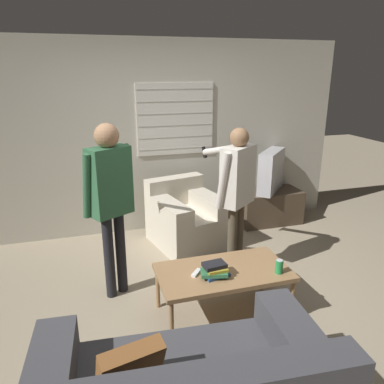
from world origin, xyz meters
TOP-DOWN VIEW (x-y plane):
  - ground_plane at (0.00, 0.00)m, footprint 16.00×16.00m
  - wall_back at (0.01, 2.03)m, footprint 5.20×0.08m
  - armchair_beige at (0.21, 1.40)m, footprint 0.98×1.06m
  - coffee_table at (0.12, -0.15)m, footprint 1.18×0.63m
  - tv_stand at (1.56, 1.71)m, footprint 0.91×0.47m
  - tv at (1.56, 1.71)m, footprint 0.60×0.61m
  - person_left_standing at (-0.78, 0.49)m, footprint 0.50×0.82m
  - person_right_standing at (0.51, 0.51)m, footprint 0.50×0.82m
  - book_stack at (0.01, -0.23)m, footprint 0.27×0.19m
  - soda_can at (0.57, -0.33)m, footprint 0.07×0.07m
  - spare_remote at (-0.13, -0.14)m, footprint 0.12×0.12m
  - floor_fan at (0.78, 1.64)m, footprint 0.28×0.20m

SIDE VIEW (x-z plane):
  - ground_plane at x=0.00m, z-range 0.00..0.00m
  - floor_fan at x=0.78m, z-range -0.02..0.33m
  - tv_stand at x=1.56m, z-range 0.00..0.48m
  - armchair_beige at x=0.21m, z-range -0.07..0.74m
  - coffee_table at x=0.12m, z-range 0.19..0.64m
  - spare_remote at x=-0.13m, z-range 0.46..0.48m
  - book_stack at x=0.01m, z-range 0.45..0.58m
  - soda_can at x=0.57m, z-range 0.46..0.58m
  - tv at x=1.56m, z-range 0.48..1.08m
  - person_right_standing at x=0.51m, z-range 0.21..1.83m
  - person_left_standing at x=-0.78m, z-range 0.23..1.95m
  - wall_back at x=0.01m, z-range 0.01..2.56m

